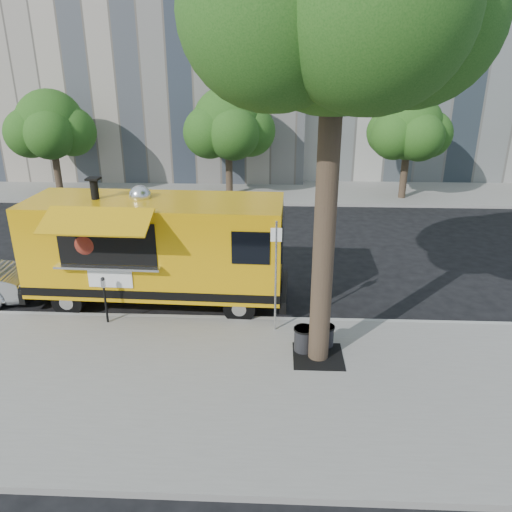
{
  "coord_description": "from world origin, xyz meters",
  "views": [
    {
      "loc": [
        1.57,
        -13.13,
        6.79
      ],
      "look_at": [
        0.98,
        0.0,
        1.62
      ],
      "focal_mm": 35.0,
      "sensor_mm": 36.0,
      "label": 1
    }
  ],
  "objects": [
    {
      "name": "ground",
      "position": [
        0.0,
        0.0,
        0.0
      ],
      "size": [
        120.0,
        120.0,
        0.0
      ],
      "primitive_type": "plane",
      "color": "black",
      "rests_on": "ground"
    },
    {
      "name": "sidewalk",
      "position": [
        0.0,
        -4.0,
        0.07
      ],
      "size": [
        60.0,
        6.0,
        0.15
      ],
      "primitive_type": "cube",
      "color": "gray",
      "rests_on": "ground"
    },
    {
      "name": "far_tree_a",
      "position": [
        -10.0,
        12.3,
        3.78
      ],
      "size": [
        3.42,
        3.42,
        5.36
      ],
      "color": "#33261C",
      "rests_on": "far_sidewalk"
    },
    {
      "name": "food_truck",
      "position": [
        -1.93,
        0.19,
        1.76
      ],
      "size": [
        7.62,
        3.62,
        3.74
      ],
      "rotation": [
        0.0,
        0.0,
        -0.03
      ],
      "color": "#E0A20B",
      "rests_on": "ground"
    },
    {
      "name": "building_mid",
      "position": [
        12.0,
        23.0,
        10.0
      ],
      "size": [
        20.0,
        14.0,
        20.0
      ],
      "primitive_type": "cube",
      "color": "#A6A29B",
      "rests_on": "ground"
    },
    {
      "name": "trash_bin_left",
      "position": [
        2.26,
        -2.53,
        0.48
      ],
      "size": [
        0.51,
        0.51,
        0.61
      ],
      "color": "black",
      "rests_on": "sidewalk"
    },
    {
      "name": "sign_post",
      "position": [
        1.55,
        -1.55,
        1.85
      ],
      "size": [
        0.28,
        0.06,
        3.0
      ],
      "color": "silver",
      "rests_on": "sidewalk"
    },
    {
      "name": "far_tree_c",
      "position": [
        8.0,
        12.4,
        3.72
      ],
      "size": [
        3.24,
        3.24,
        5.21
      ],
      "color": "#33261C",
      "rests_on": "far_sidewalk"
    },
    {
      "name": "curb",
      "position": [
        0.0,
        -0.93,
        0.07
      ],
      "size": [
        60.0,
        0.14,
        0.16
      ],
      "primitive_type": "cube",
      "color": "#999993",
      "rests_on": "ground"
    },
    {
      "name": "far_tree_b",
      "position": [
        -1.0,
        12.7,
        3.83
      ],
      "size": [
        3.6,
        3.6,
        5.5
      ],
      "color": "#33261C",
      "rests_on": "far_sidewalk"
    },
    {
      "name": "parking_meter",
      "position": [
        -3.0,
        -1.35,
        0.98
      ],
      "size": [
        0.11,
        0.11,
        1.33
      ],
      "color": "black",
      "rests_on": "sidewalk"
    },
    {
      "name": "far_sidewalk",
      "position": [
        0.0,
        13.5,
        0.07
      ],
      "size": [
        60.0,
        5.0,
        0.15
      ],
      "primitive_type": "cube",
      "color": "gray",
      "rests_on": "ground"
    },
    {
      "name": "trash_bin_right",
      "position": [
        2.81,
        -2.27,
        0.44
      ],
      "size": [
        0.45,
        0.45,
        0.54
      ],
      "color": "black",
      "rests_on": "sidewalk"
    },
    {
      "name": "tree_well",
      "position": [
        2.6,
        -2.8,
        0.15
      ],
      "size": [
        1.2,
        1.2,
        0.02
      ],
      "primitive_type": "cube",
      "color": "black",
      "rests_on": "sidewalk"
    }
  ]
}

